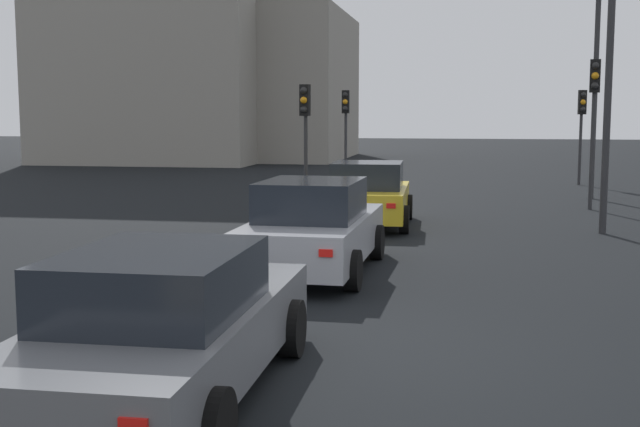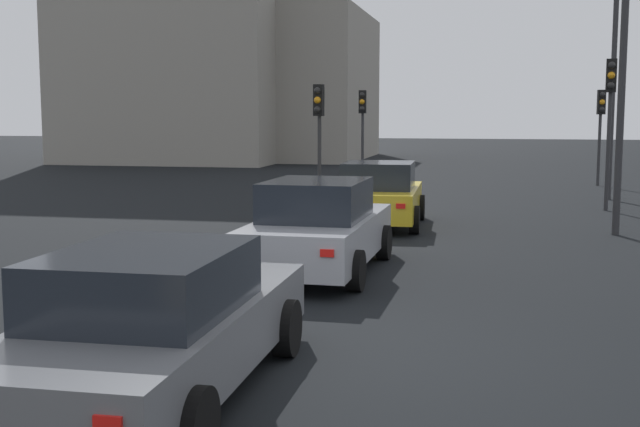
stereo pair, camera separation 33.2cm
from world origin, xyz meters
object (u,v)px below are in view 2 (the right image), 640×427
at_px(car_yellow_right_lead, 379,195).
at_px(car_grey_right_third, 156,324).
at_px(traffic_light_far_left, 319,118).
at_px(street_lamp_far, 613,75).
at_px(traffic_light_near_right, 362,116).
at_px(street_lamp_kerbside, 625,11).
at_px(traffic_light_near_left, 610,102).
at_px(traffic_light_far_right, 601,117).
at_px(car_silver_right_second, 319,228).

distance_m(car_yellow_right_lead, car_grey_right_third, 12.35).
height_order(traffic_light_far_left, street_lamp_far, street_lamp_far).
bearing_deg(traffic_light_near_right, traffic_light_far_left, 1.33).
height_order(traffic_light_far_left, street_lamp_kerbside, street_lamp_kerbside).
bearing_deg(traffic_light_far_left, street_lamp_kerbside, 69.40).
relative_size(car_grey_right_third, traffic_light_near_left, 1.16).
bearing_deg(traffic_light_far_left, street_lamp_far, 121.73).
xyz_separation_m(street_lamp_kerbside, street_lamp_far, (7.91, -0.85, -1.02)).
bearing_deg(car_grey_right_third, street_lamp_far, -18.97).
bearing_deg(traffic_light_far_right, street_lamp_kerbside, -12.72).
distance_m(car_silver_right_second, traffic_light_far_left, 10.21).
bearing_deg(car_grey_right_third, traffic_light_near_right, 4.03).
height_order(car_yellow_right_lead, traffic_light_near_right, traffic_light_near_right).
height_order(traffic_light_near_left, traffic_light_near_right, traffic_light_near_left).
height_order(car_grey_right_third, street_lamp_far, street_lamp_far).
bearing_deg(street_lamp_kerbside, traffic_light_far_right, -4.99).
relative_size(car_silver_right_second, street_lamp_far, 0.71).
relative_size(car_silver_right_second, traffic_light_far_left, 1.31).
distance_m(car_yellow_right_lead, traffic_light_near_left, 7.54).
bearing_deg(car_grey_right_third, traffic_light_far_right, -16.03).
bearing_deg(street_lamp_far, car_grey_right_third, 161.65).
bearing_deg(traffic_light_far_left, traffic_light_near_right, -170.79).
xyz_separation_m(car_silver_right_second, traffic_light_far_left, (9.83, 2.10, 1.78)).
height_order(car_silver_right_second, street_lamp_far, street_lamp_far).
xyz_separation_m(car_yellow_right_lead, traffic_light_far_right, (12.64, -6.48, 1.82)).
relative_size(traffic_light_far_left, traffic_light_far_right, 0.99).
bearing_deg(car_grey_right_third, car_yellow_right_lead, -2.51).
bearing_deg(traffic_light_far_right, car_grey_right_third, -23.15).
distance_m(street_lamp_kerbside, street_lamp_far, 8.02).
distance_m(car_silver_right_second, street_lamp_kerbside, 8.90).
height_order(car_grey_right_third, traffic_light_near_right, traffic_light_near_right).
bearing_deg(traffic_light_far_right, street_lamp_far, -10.98).
xyz_separation_m(traffic_light_far_left, traffic_light_far_right, (8.77, -8.79, 0.02)).
height_order(traffic_light_far_right, street_lamp_far, street_lamp_far).
xyz_separation_m(car_grey_right_third, traffic_light_near_right, (25.10, 2.04, 1.88)).
bearing_deg(car_grey_right_third, car_silver_right_second, -2.47).
relative_size(traffic_light_near_right, traffic_light_far_right, 1.01).
bearing_deg(street_lamp_kerbside, car_grey_right_third, 154.36).
bearing_deg(street_lamp_kerbside, car_yellow_right_lead, 86.22).
height_order(car_grey_right_third, traffic_light_far_right, traffic_light_far_right).
bearing_deg(car_silver_right_second, car_grey_right_third, 179.26).
distance_m(traffic_light_far_left, traffic_light_far_right, 12.41).
bearing_deg(car_silver_right_second, traffic_light_far_left, 13.21).
relative_size(car_yellow_right_lead, street_lamp_far, 0.64).
bearing_deg(traffic_light_far_right, traffic_light_far_left, -52.79).
bearing_deg(car_grey_right_third, traffic_light_far_left, 6.06).
bearing_deg(traffic_light_near_right, street_lamp_kerbside, 31.15).
xyz_separation_m(car_grey_right_third, street_lamp_kerbside, (11.99, -5.76, 4.16)).
height_order(car_silver_right_second, traffic_light_far_left, traffic_light_far_left).
relative_size(traffic_light_near_left, street_lamp_far, 0.64).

